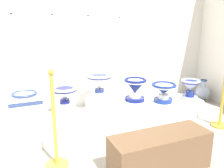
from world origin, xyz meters
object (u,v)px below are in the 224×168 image
Objects in this scene: info_placard_third at (90,18)px; antique_toilet_pale_glazed at (164,90)px; plinth_block_squat_floral at (100,105)px; stanchion_post_near_right at (222,104)px; plinth_block_broad_patterned at (135,106)px; museum_bench at (160,152)px; antique_toilet_tall_cobalt at (26,106)px; info_placard_first at (14,17)px; plinth_block_rightmost at (66,113)px; plinth_block_pale_glazed at (163,104)px; info_placard_second at (55,18)px; antique_toilet_squat_floral at (99,82)px; info_placard_fourth at (121,20)px; antique_toilet_rightmost at (64,94)px; antique_toilet_leftmost at (190,87)px; plinth_block_tall_cobalt at (28,125)px; antique_toilet_broad_patterned at (135,87)px; decorative_vase_companion at (202,92)px; stanchion_post_near_left at (55,138)px; plinth_block_leftmost at (189,101)px.

antique_toilet_pale_glazed is at bearing -26.06° from info_placard_third.
stanchion_post_near_right is at bearing -31.87° from plinth_block_squat_floral.
museum_bench is (-0.45, -1.36, 0.02)m from plinth_block_broad_patterned.
antique_toilet_tall_cobalt is 0.39× the size of museum_bench.
info_placard_first is at bearing 166.34° from antique_toilet_pale_glazed.
plinth_block_rightmost is 0.37× the size of museum_bench.
plinth_block_pale_glazed is 2.79× the size of info_placard_third.
info_placard_second is (0.55, 0.58, 1.12)m from antique_toilet_tall_cobalt.
info_placard_first reaches higher than info_placard_third.
stanchion_post_near_right is 1.52m from museum_bench.
antique_toilet_tall_cobalt is 2.79× the size of info_placard_first.
antique_toilet_squat_floral is 3.19× the size of info_placard_fourth.
plinth_block_rightmost is 0.30m from antique_toilet_rightmost.
plinth_block_rightmost is at bearing -141.34° from info_placard_third.
plinth_block_broad_patterned is at bearing -178.73° from antique_toilet_pale_glazed.
info_placard_third reaches higher than plinth_block_rightmost.
info_placard_first is 1.66m from info_placard_fourth.
antique_toilet_pale_glazed is at bearing -5.60° from plinth_block_squat_floral.
plinth_block_squat_floral is 1.66m from antique_toilet_leftmost.
plinth_block_tall_cobalt is 0.92× the size of antique_toilet_pale_glazed.
plinth_block_rightmost is at bearing 174.56° from antique_toilet_broad_patterned.
plinth_block_pale_glazed is 0.93× the size of decorative_vase_companion.
antique_toilet_pale_glazed is at bearing 24.49° from stanchion_post_near_left.
info_placard_third reaches higher than plinth_block_broad_patterned.
plinth_block_rightmost is at bearing -91.16° from info_placard_second.
antique_toilet_pale_glazed reaches higher than museum_bench.
antique_toilet_pale_glazed is 0.59m from plinth_block_leftmost.
antique_toilet_squat_floral is 1.08× the size of plinth_block_leftmost.
decorative_vase_companion is (3.20, -0.40, -1.37)m from info_placard_first.
museum_bench is at bearing -48.43° from plinth_block_tall_cobalt.
info_placard_first is at bearing 99.54° from stanchion_post_near_left.
antique_toilet_squat_floral reaches higher than plinth_block_tall_cobalt.
antique_toilet_rightmost is at bearing 155.75° from stanchion_post_near_right.
info_placard_fourth is (0.56, 0.43, 1.28)m from plinth_block_squat_floral.
antique_toilet_rightmost is 1.05m from stanchion_post_near_left.
museum_bench is (0.96, -0.48, -0.13)m from stanchion_post_near_left.
plinth_block_pale_glazed is 1.71m from museum_bench.
stanchion_post_near_left is 0.99× the size of stanchion_post_near_right.
info_placard_third is (-0.54, 0.55, 1.35)m from plinth_block_broad_patterned.
info_placard_third is (-1.09, 0.53, 1.16)m from antique_toilet_pale_glazed.
info_placard_third is at bearing 27.77° from antique_toilet_tall_cobalt.
stanchion_post_near_right is (2.37, 0.06, 0.01)m from stanchion_post_near_left.
stanchion_post_near_left is (-1.41, -1.43, -1.18)m from info_placard_fourth.
info_placard_third is (0.01, 0.43, 0.94)m from antique_toilet_squat_floral.
plinth_block_rightmost is 1.42m from info_placard_second.
antique_toilet_tall_cobalt is 1.12× the size of plinth_block_leftmost.
plinth_block_pale_glazed is 2.71× the size of info_placard_first.
antique_toilet_squat_floral is at bearing -179.22° from decorative_vase_companion.
plinth_block_pale_glazed is at bearing 0.00° from antique_toilet_pale_glazed.
plinth_block_rightmost is 1.01× the size of antique_toilet_rightmost.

